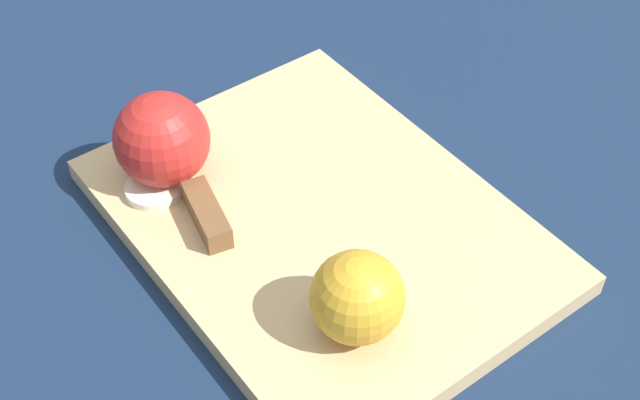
{
  "coord_description": "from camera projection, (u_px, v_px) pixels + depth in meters",
  "views": [
    {
      "loc": [
        -0.4,
        0.37,
        0.6
      ],
      "look_at": [
        0.0,
        0.0,
        0.04
      ],
      "focal_mm": 50.0,
      "sensor_mm": 36.0,
      "label": 1
    }
  ],
  "objects": [
    {
      "name": "apple_slice",
      "position": [
        154.0,
        188.0,
        0.81
      ],
      "size": [
        0.05,
        0.05,
        0.01
      ],
      "color": "#EFE5C6",
      "rests_on": "cutting_board"
    },
    {
      "name": "cutting_board",
      "position": [
        320.0,
        224.0,
        0.8
      ],
      "size": [
        0.43,
        0.34,
        0.02
      ],
      "color": "tan",
      "rests_on": "ground_plane"
    },
    {
      "name": "ground_plane",
      "position": [
        320.0,
        232.0,
        0.8
      ],
      "size": [
        4.0,
        4.0,
        0.0
      ],
      "primitive_type": "plane",
      "color": "#14233D"
    },
    {
      "name": "apple_half_left",
      "position": [
        357.0,
        297.0,
        0.68
      ],
      "size": [
        0.07,
        0.07,
        0.07
      ],
      "rotation": [
        0.0,
        0.0,
        0.56
      ],
      "color": "gold",
      "rests_on": "cutting_board"
    },
    {
      "name": "apple_half_right",
      "position": [
        162.0,
        139.0,
        0.8
      ],
      "size": [
        0.09,
        0.09,
        0.09
      ],
      "rotation": [
        0.0,
        0.0,
        6.25
      ],
      "color": "red",
      "rests_on": "cutting_board"
    },
    {
      "name": "knife",
      "position": [
        204.0,
        208.0,
        0.78
      ],
      "size": [
        0.17,
        0.07,
        0.02
      ],
      "rotation": [
        0.0,
        0.0,
        -0.33
      ],
      "color": "silver",
      "rests_on": "cutting_board"
    }
  ]
}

